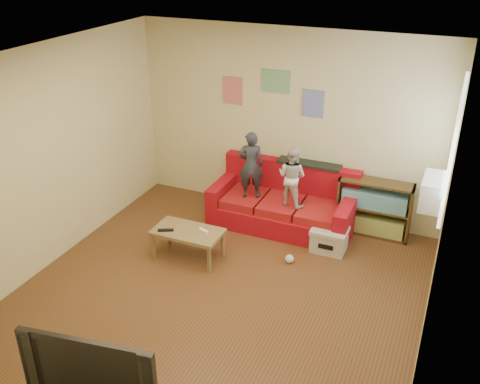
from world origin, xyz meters
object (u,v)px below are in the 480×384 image
at_px(file_box, 329,239).
at_px(coffee_table, 188,234).
at_px(child_a, 251,165).
at_px(bookshelf, 374,210).
at_px(child_b, 292,176).
at_px(sofa, 284,205).
at_px(television, 95,363).

bearing_deg(file_box, coffee_table, -151.48).
height_order(child_a, bookshelf, child_a).
relative_size(child_b, bookshelf, 0.85).
height_order(sofa, child_b, child_b).
relative_size(sofa, child_b, 2.38).
distance_m(child_a, television, 3.86).
bearing_deg(sofa, television, -92.42).
bearing_deg(file_box, sofa, 150.36).
bearing_deg(coffee_table, file_box, 28.52).
bearing_deg(television, coffee_table, 95.47).
bearing_deg(child_a, file_box, 142.72).
height_order(child_b, coffee_table, child_b).
height_order(sofa, bookshelf, sofa).
bearing_deg(coffee_table, bookshelf, 37.22).
distance_m(sofa, bookshelf, 1.24).
xyz_separation_m(child_b, bookshelf, (1.07, 0.40, -0.49)).
xyz_separation_m(child_a, file_box, (1.24, -0.28, -0.74)).
height_order(child_b, bookshelf, child_b).
xyz_separation_m(child_b, file_box, (0.64, -0.28, -0.68)).
bearing_deg(bookshelf, sofa, -169.25).
bearing_deg(child_b, child_a, 12.64).
bearing_deg(television, bookshelf, 63.49).
bearing_deg(sofa, child_a, -159.54).
height_order(file_box, television, television).
relative_size(coffee_table, file_box, 1.90).
relative_size(coffee_table, bookshelf, 0.89).
bearing_deg(child_b, coffee_table, 62.35).
bearing_deg(coffee_table, child_a, 71.70).
distance_m(sofa, file_box, 0.91).
bearing_deg(child_a, television, 69.60).
distance_m(sofa, television, 4.06).
distance_m(child_a, coffee_table, 1.35).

